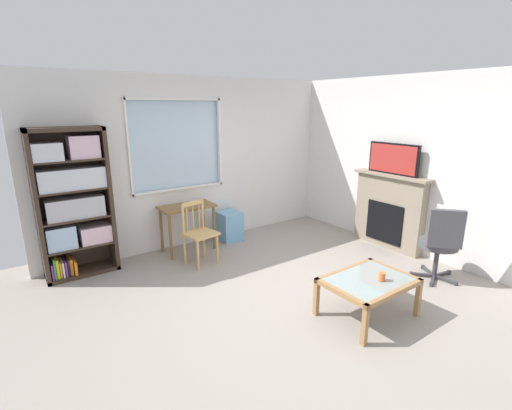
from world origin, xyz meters
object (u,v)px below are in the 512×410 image
at_px(plastic_drawer_unit, 229,226).
at_px(tv, 393,159).
at_px(wooden_chair, 199,232).
at_px(office_chair, 441,241).
at_px(desk_under_window, 187,214).
at_px(sippy_cup, 382,277).
at_px(coffee_table, 368,284).
at_px(fireplace, 389,211).
at_px(bookshelf, 73,200).

height_order(plastic_drawer_unit, tv, tv).
height_order(wooden_chair, office_chair, office_chair).
relative_size(wooden_chair, tv, 1.07).
height_order(desk_under_window, tv, tv).
bearing_deg(sippy_cup, desk_under_window, 106.37).
xyz_separation_m(desk_under_window, plastic_drawer_unit, (0.77, 0.05, -0.36)).
bearing_deg(coffee_table, sippy_cup, -52.48).
xyz_separation_m(fireplace, tv, (-0.02, 0.00, 0.83)).
bearing_deg(office_chair, desk_under_window, 127.72).
distance_m(fireplace, tv, 0.83).
relative_size(office_chair, sippy_cup, 11.11).
relative_size(fireplace, coffee_table, 1.35).
xyz_separation_m(desk_under_window, office_chair, (2.18, -2.81, -0.04)).
bearing_deg(fireplace, bookshelf, 157.14).
xyz_separation_m(desk_under_window, coffee_table, (0.78, -2.81, -0.23)).
bearing_deg(office_chair, plastic_drawer_unit, 116.15).
height_order(bookshelf, plastic_drawer_unit, bookshelf).
bearing_deg(fireplace, sippy_cup, -146.14).
height_order(bookshelf, desk_under_window, bookshelf).
bearing_deg(desk_under_window, tv, -32.08).
xyz_separation_m(desk_under_window, tv, (2.68, -1.68, 0.83)).
bearing_deg(sippy_cup, fireplace, 33.86).
height_order(tv, sippy_cup, tv).
xyz_separation_m(plastic_drawer_unit, fireplace, (1.92, -1.73, 0.35)).
bearing_deg(desk_under_window, coffee_table, -74.54).
height_order(fireplace, coffee_table, fireplace).
relative_size(wooden_chair, fireplace, 0.72).
bearing_deg(wooden_chair, coffee_table, -69.81).
xyz_separation_m(fireplace, sippy_cup, (-1.84, -1.23, -0.12)).
relative_size(bookshelf, fireplace, 1.55).
bearing_deg(office_chair, bookshelf, 141.82).
distance_m(office_chair, sippy_cup, 1.33).
relative_size(plastic_drawer_unit, office_chair, 0.49).
xyz_separation_m(bookshelf, desk_under_window, (1.54, -0.11, -0.43)).
bearing_deg(bookshelf, plastic_drawer_unit, -1.40).
bearing_deg(fireplace, office_chair, -114.53).
bearing_deg(bookshelf, desk_under_window, -3.95).
height_order(bookshelf, tv, bookshelf).
relative_size(plastic_drawer_unit, sippy_cup, 5.41).
xyz_separation_m(wooden_chair, coffee_table, (0.84, -2.30, -0.09)).
xyz_separation_m(bookshelf, sippy_cup, (2.39, -3.02, -0.55)).
distance_m(wooden_chair, plastic_drawer_unit, 1.03).
bearing_deg(tv, sippy_cup, -145.88).
bearing_deg(plastic_drawer_unit, sippy_cup, -88.36).
height_order(fireplace, office_chair, fireplace).
distance_m(bookshelf, wooden_chair, 1.69).
xyz_separation_m(wooden_chair, tv, (2.74, -1.16, 0.96)).
distance_m(bookshelf, desk_under_window, 1.60).
height_order(office_chair, sippy_cup, office_chair).
height_order(bookshelf, sippy_cup, bookshelf).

